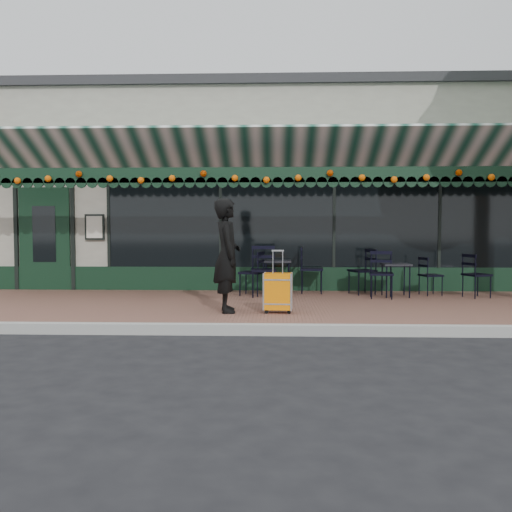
{
  "coord_description": "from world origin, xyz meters",
  "views": [
    {
      "loc": [
        0.17,
        -7.5,
        1.49
      ],
      "look_at": [
        -0.16,
        1.6,
        1.01
      ],
      "focal_mm": 38.0,
      "sensor_mm": 36.0,
      "label": 1
    }
  ],
  "objects_px": {
    "cafe_table_a": "(396,267)",
    "chair_a_extra": "(477,275)",
    "chair_b_front": "(263,271)",
    "cafe_table_b": "(277,264)",
    "woman": "(227,256)",
    "chair_a_right": "(431,276)",
    "chair_b_right": "(312,270)",
    "chair_a_left": "(362,271)",
    "chair_b_left": "(252,273)",
    "suitcase": "(278,292)",
    "chair_a_front": "(381,274)"
  },
  "relations": [
    {
      "from": "chair_a_right",
      "to": "chair_b_left",
      "type": "bearing_deg",
      "value": 76.97
    },
    {
      "from": "suitcase",
      "to": "chair_a_left",
      "type": "xyz_separation_m",
      "value": [
        1.71,
        2.48,
        0.13
      ]
    },
    {
      "from": "chair_a_left",
      "to": "chair_b_right",
      "type": "distance_m",
      "value": 1.01
    },
    {
      "from": "suitcase",
      "to": "chair_a_extra",
      "type": "bearing_deg",
      "value": 32.15
    },
    {
      "from": "cafe_table_a",
      "to": "cafe_table_b",
      "type": "bearing_deg",
      "value": 168.89
    },
    {
      "from": "chair_a_right",
      "to": "chair_a_front",
      "type": "height_order",
      "value": "chair_a_front"
    },
    {
      "from": "woman",
      "to": "chair_b_right",
      "type": "height_order",
      "value": "woman"
    },
    {
      "from": "chair_a_front",
      "to": "suitcase",
      "type": "bearing_deg",
      "value": -128.36
    },
    {
      "from": "chair_b_front",
      "to": "cafe_table_b",
      "type": "bearing_deg",
      "value": 60.22
    },
    {
      "from": "chair_a_left",
      "to": "chair_a_extra",
      "type": "xyz_separation_m",
      "value": [
        2.1,
        -0.47,
        -0.03
      ]
    },
    {
      "from": "woman",
      "to": "chair_a_front",
      "type": "bearing_deg",
      "value": -68.28
    },
    {
      "from": "chair_a_extra",
      "to": "chair_b_front",
      "type": "distance_m",
      "value": 4.08
    },
    {
      "from": "cafe_table_b",
      "to": "chair_b_right",
      "type": "bearing_deg",
      "value": 6.82
    },
    {
      "from": "chair_a_left",
      "to": "chair_b_front",
      "type": "relative_size",
      "value": 0.92
    },
    {
      "from": "chair_a_left",
      "to": "woman",
      "type": "bearing_deg",
      "value": -68.56
    },
    {
      "from": "chair_a_front",
      "to": "chair_b_left",
      "type": "distance_m",
      "value": 2.5
    },
    {
      "from": "chair_a_front",
      "to": "chair_b_right",
      "type": "distance_m",
      "value": 1.48
    },
    {
      "from": "cafe_table_b",
      "to": "woman",
      "type": "bearing_deg",
      "value": -108.05
    },
    {
      "from": "cafe_table_a",
      "to": "woman",
      "type": "bearing_deg",
      "value": -146.89
    },
    {
      "from": "chair_b_front",
      "to": "cafe_table_a",
      "type": "bearing_deg",
      "value": -0.85
    },
    {
      "from": "chair_b_left",
      "to": "chair_a_extra",
      "type": "bearing_deg",
      "value": 103.64
    },
    {
      "from": "cafe_table_a",
      "to": "chair_a_front",
      "type": "height_order",
      "value": "chair_a_front"
    },
    {
      "from": "chair_a_front",
      "to": "chair_b_right",
      "type": "relative_size",
      "value": 0.95
    },
    {
      "from": "woman",
      "to": "chair_b_left",
      "type": "distance_m",
      "value": 2.19
    },
    {
      "from": "woman",
      "to": "chair_b_front",
      "type": "relative_size",
      "value": 1.79
    },
    {
      "from": "cafe_table_a",
      "to": "cafe_table_b",
      "type": "xyz_separation_m",
      "value": [
        -2.29,
        0.45,
        0.03
      ]
    },
    {
      "from": "cafe_table_a",
      "to": "chair_a_extra",
      "type": "bearing_deg",
      "value": -3.19
    },
    {
      "from": "woman",
      "to": "cafe_table_a",
      "type": "relative_size",
      "value": 2.79
    },
    {
      "from": "chair_a_front",
      "to": "chair_b_front",
      "type": "xyz_separation_m",
      "value": [
        -2.24,
        0.15,
        0.05
      ]
    },
    {
      "from": "chair_a_front",
      "to": "chair_b_left",
      "type": "relative_size",
      "value": 1.03
    },
    {
      "from": "chair_a_front",
      "to": "chair_b_front",
      "type": "height_order",
      "value": "chair_b_front"
    },
    {
      "from": "chair_b_right",
      "to": "woman",
      "type": "bearing_deg",
      "value": 153.43
    },
    {
      "from": "suitcase",
      "to": "chair_b_front",
      "type": "bearing_deg",
      "value": 102.01
    },
    {
      "from": "suitcase",
      "to": "chair_b_left",
      "type": "xyz_separation_m",
      "value": [
        -0.51,
        2.19,
        0.11
      ]
    },
    {
      "from": "chair_a_right",
      "to": "chair_b_right",
      "type": "bearing_deg",
      "value": 67.81
    },
    {
      "from": "chair_a_left",
      "to": "chair_a_extra",
      "type": "distance_m",
      "value": 2.15
    },
    {
      "from": "chair_b_left",
      "to": "chair_b_right",
      "type": "bearing_deg",
      "value": 125.68
    },
    {
      "from": "woman",
      "to": "chair_b_front",
      "type": "xyz_separation_m",
      "value": [
        0.53,
        1.93,
        -0.4
      ]
    },
    {
      "from": "chair_a_extra",
      "to": "chair_b_right",
      "type": "xyz_separation_m",
      "value": [
        -3.1,
        0.62,
        0.05
      ]
    },
    {
      "from": "chair_a_left",
      "to": "chair_a_right",
      "type": "bearing_deg",
      "value": 62.54
    },
    {
      "from": "suitcase",
      "to": "cafe_table_b",
      "type": "bearing_deg",
      "value": 94.28
    },
    {
      "from": "cafe_table_a",
      "to": "chair_a_left",
      "type": "xyz_separation_m",
      "value": [
        -0.59,
        0.39,
        -0.12
      ]
    },
    {
      "from": "chair_a_front",
      "to": "cafe_table_b",
      "type": "bearing_deg",
      "value": 169.11
    },
    {
      "from": "chair_b_right",
      "to": "suitcase",
      "type": "bearing_deg",
      "value": 168.96
    },
    {
      "from": "chair_b_right",
      "to": "chair_a_front",
      "type": "bearing_deg",
      "value": -117.39
    },
    {
      "from": "chair_a_right",
      "to": "chair_b_left",
      "type": "distance_m",
      "value": 3.55
    },
    {
      "from": "cafe_table_b",
      "to": "chair_a_extra",
      "type": "xyz_separation_m",
      "value": [
        3.8,
        -0.53,
        -0.18
      ]
    },
    {
      "from": "chair_a_right",
      "to": "chair_b_right",
      "type": "height_order",
      "value": "chair_b_right"
    },
    {
      "from": "woman",
      "to": "chair_a_right",
      "type": "xyz_separation_m",
      "value": [
        3.84,
        2.28,
        -0.51
      ]
    },
    {
      "from": "chair_a_left",
      "to": "chair_b_left",
      "type": "relative_size",
      "value": 1.05
    }
  ]
}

